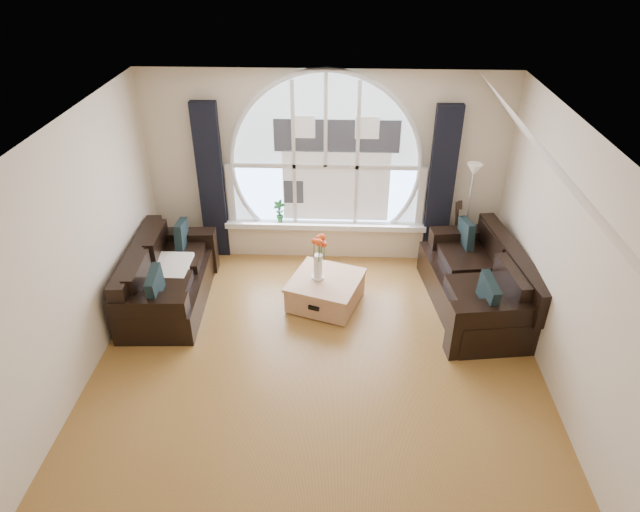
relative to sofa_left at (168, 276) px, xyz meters
The scene contains 20 objects.
ground 2.44m from the sofa_left, 35.16° to the right, with size 5.00×5.50×0.01m, color brown.
ceiling 3.33m from the sofa_left, 35.16° to the right, with size 5.00×5.50×0.01m, color silver.
wall_back 2.58m from the sofa_left, 34.65° to the left, with size 5.00×0.01×2.70m, color beige.
wall_left 1.76m from the sofa_left, 110.87° to the right, with size 0.01×5.50×2.70m, color beige.
wall_right 4.78m from the sofa_left, 17.25° to the right, with size 0.01×5.50×2.70m, color beige.
attic_slope 4.81m from the sofa_left, 18.41° to the right, with size 0.92×5.50×0.72m, color silver.
arched_window 2.68m from the sofa_left, 34.05° to the left, with size 2.60×0.06×2.15m, color silver.
window_sill 2.34m from the sofa_left, 32.63° to the left, with size 2.90×0.22×0.08m, color white.
window_frame 2.66m from the sofa_left, 33.45° to the left, with size 2.76×0.08×2.15m, color white.
neighbor_house 2.73m from the sofa_left, 31.84° to the left, with size 1.70×0.02×1.50m, color silver.
curtain_left 1.50m from the sofa_left, 73.38° to the left, with size 0.35×0.12×2.30m, color black.
curtain_right 3.85m from the sofa_left, 19.18° to the left, with size 0.35×0.12×2.30m, color black.
sofa_left is the anchor object (origin of this frame).
sofa_right 3.93m from the sofa_left, ahead, with size 0.99×1.97×0.88m, color black.
coffee_chest 2.03m from the sofa_left, ahead, with size 0.85×0.85×0.42m, color tan.
throw_blanket 0.11m from the sofa_left, 88.81° to the left, with size 0.55×0.55×0.10m, color silver.
vase_flowers 1.96m from the sofa_left, ahead, with size 0.24×0.24×0.70m, color white.
floor_lamp 4.07m from the sofa_left, 14.06° to the left, with size 0.24×0.24×1.60m, color #B2B2B2.
guitar 3.97m from the sofa_left, 16.18° to the left, with size 0.36×0.24×1.06m, color olive.
potted_plant 1.85m from the sofa_left, 43.90° to the left, with size 0.18×0.12×0.34m, color #1E6023.
Camera 1 is at (0.22, -4.43, 4.33)m, focal length 31.03 mm.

